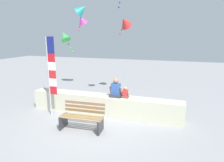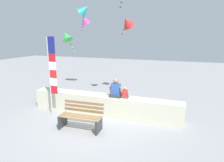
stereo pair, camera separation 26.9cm
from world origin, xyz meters
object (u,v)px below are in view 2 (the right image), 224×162
at_px(flag_banner, 51,71).
at_px(kite_green, 67,36).
at_px(person_adult, 116,90).
at_px(park_bench, 81,117).
at_px(person_child, 125,94).
at_px(kite_red, 127,22).
at_px(kite_teal, 84,10).
at_px(kite_magenta, 85,20).

xyz_separation_m(flag_banner, kite_green, (-0.37, 1.73, 1.27)).
relative_size(person_adult, flag_banner, 0.24).
bearing_deg(park_bench, person_adult, 62.37).
bearing_deg(park_bench, kite_green, 129.24).
height_order(park_bench, person_adult, person_adult).
height_order(park_bench, flag_banner, flag_banner).
distance_m(person_adult, person_child, 0.39).
relative_size(kite_green, kite_red, 1.11).
relative_size(person_adult, person_child, 1.71).
bearing_deg(kite_green, flag_banner, -77.79).
bearing_deg(kite_teal, person_child, -43.07).
relative_size(park_bench, person_adult, 2.00).
xyz_separation_m(flag_banner, kite_red, (1.94, 3.54, 1.95)).
height_order(park_bench, kite_teal, kite_teal).
distance_m(kite_red, kite_magenta, 2.49).
bearing_deg(person_adult, flag_banner, -164.52).
height_order(person_child, kite_teal, kite_teal).
xyz_separation_m(person_child, kite_green, (-3.12, 1.07, 2.08)).
height_order(kite_teal, kite_magenta, kite_teal).
xyz_separation_m(person_adult, flag_banner, (-2.37, -0.66, 0.69)).
height_order(person_child, flag_banner, flag_banner).
distance_m(person_adult, kite_red, 3.93).
bearing_deg(person_child, person_adult, -179.94).
relative_size(flag_banner, kite_red, 3.20).
distance_m(flag_banner, kite_teal, 4.53).
distance_m(park_bench, flag_banner, 2.25).
height_order(person_child, kite_green, kite_green).
bearing_deg(person_child, park_bench, -128.25).
distance_m(kite_green, kite_magenta, 2.25).
height_order(flag_banner, kite_teal, kite_teal).
bearing_deg(kite_red, kite_teal, 177.45).
xyz_separation_m(kite_red, kite_magenta, (-2.46, 0.26, 0.19)).
xyz_separation_m(park_bench, flag_banner, (-1.64, 0.74, 1.35)).
distance_m(person_adult, kite_magenta, 5.13).
height_order(kite_green, kite_teal, kite_teal).
bearing_deg(flag_banner, person_child, 13.48).
relative_size(person_adult, kite_green, 0.70).
height_order(person_adult, flag_banner, flag_banner).
height_order(person_adult, kite_red, kite_red).
distance_m(park_bench, kite_magenta, 6.12).
distance_m(kite_red, kite_teal, 2.50).
xyz_separation_m(kite_green, kite_magenta, (-0.15, 2.07, 0.87)).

